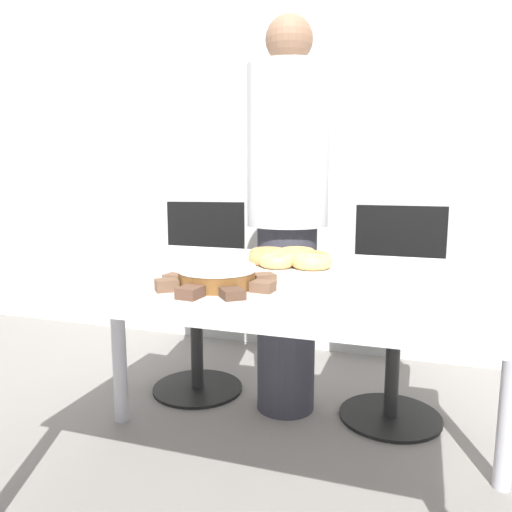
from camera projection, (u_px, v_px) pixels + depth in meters
wall_back at (344, 130)px, 2.80m from camera, size 8.00×0.05×2.60m
table at (258, 304)px, 1.46m from camera, size 1.61×0.88×0.77m
person_standing at (287, 212)px, 2.14m from camera, size 0.34×0.34×1.69m
office_chair_left at (199, 300)px, 2.45m from camera, size 0.50×0.50×0.91m
office_chair_right at (395, 317)px, 2.16m from camera, size 0.44×0.44×0.91m
plate_cake at (217, 289)px, 1.23m from camera, size 0.33×0.33×0.01m
plate_donuts at (287, 265)px, 1.56m from camera, size 0.39×0.39×0.01m
frosted_cake at (217, 276)px, 1.23m from camera, size 0.19×0.19×0.05m
lamington_0 at (190, 292)px, 1.12m from camera, size 0.05×0.06×0.03m
lamington_1 at (232, 294)px, 1.12m from camera, size 0.07×0.07×0.02m
lamington_2 at (263, 286)px, 1.18m from camera, size 0.06×0.05×0.02m
lamington_3 at (264, 278)px, 1.27m from camera, size 0.07×0.07×0.02m
lamington_4 at (239, 273)px, 1.34m from camera, size 0.05×0.06×0.02m
lamington_5 at (204, 272)px, 1.34m from camera, size 0.07×0.08×0.03m
lamington_6 at (175, 278)px, 1.28m from camera, size 0.05×0.05×0.02m
lamington_7 at (167, 285)px, 1.19m from camera, size 0.07×0.07×0.03m
donut_0 at (287, 257)px, 1.55m from camera, size 0.12×0.12×0.04m
donut_1 at (267, 258)px, 1.55m from camera, size 0.12×0.12×0.03m
donut_2 at (277, 261)px, 1.49m from camera, size 0.11×0.11×0.04m
donut_3 at (312, 262)px, 1.47m from camera, size 0.12×0.12×0.04m
donut_4 at (310, 257)px, 1.57m from camera, size 0.12×0.12×0.03m
donut_5 at (297, 254)px, 1.61m from camera, size 0.13×0.13×0.04m
donut_6 at (268, 254)px, 1.64m from camera, size 0.13×0.13×0.03m
napkin at (126, 257)px, 1.71m from camera, size 0.18×0.16×0.01m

